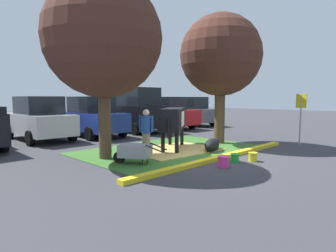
# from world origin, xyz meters

# --- Properties ---
(ground_plane) EXTENTS (80.00, 80.00, 0.00)m
(ground_plane) POSITION_xyz_m (0.00, 0.00, 0.00)
(ground_plane) COLOR #38383D
(grass_island) EXTENTS (6.68, 4.34, 0.02)m
(grass_island) POSITION_xyz_m (0.09, 1.71, 0.01)
(grass_island) COLOR #386B28
(grass_island) RESTS_ON ground
(curb_yellow) EXTENTS (7.88, 0.24, 0.12)m
(curb_yellow) POSITION_xyz_m (0.09, -0.61, 0.06)
(curb_yellow) COLOR yellow
(curb_yellow) RESTS_ON ground
(hay_bedding) EXTENTS (3.35, 2.60, 0.04)m
(hay_bedding) POSITION_xyz_m (0.04, 1.47, 0.03)
(hay_bedding) COLOR tan
(hay_bedding) RESTS_ON ground
(shade_tree_left) EXTENTS (3.68, 3.68, 5.63)m
(shade_tree_left) POSITION_xyz_m (-2.53, 2.04, 3.77)
(shade_tree_left) COLOR #4C3823
(shade_tree_left) RESTS_ON ground
(shade_tree_right) EXTENTS (3.43, 3.43, 5.46)m
(shade_tree_right) POSITION_xyz_m (2.72, 1.33, 3.71)
(shade_tree_right) COLOR #4C3823
(shade_tree_right) RESTS_ON ground
(cow_holstein) EXTENTS (2.73, 2.18, 1.61)m
(cow_holstein) POSITION_xyz_m (0.30, 1.74, 1.15)
(cow_holstein) COLOR black
(cow_holstein) RESTS_ON ground
(calf_lying) EXTENTS (1.32, 0.88, 0.48)m
(calf_lying) POSITION_xyz_m (0.95, 0.40, 0.24)
(calf_lying) COLOR black
(calf_lying) RESTS_ON ground
(person_handler) EXTENTS (0.34, 0.50, 1.58)m
(person_handler) POSITION_xyz_m (-1.42, 1.32, 0.84)
(person_handler) COLOR #9E7F5B
(person_handler) RESTS_ON ground
(wheelbarrow) EXTENTS (1.19, 1.50, 0.63)m
(wheelbarrow) POSITION_xyz_m (-2.33, 0.80, 0.39)
(wheelbarrow) COLOR gray
(wheelbarrow) RESTS_ON ground
(parking_sign) EXTENTS (0.13, 0.44, 2.11)m
(parking_sign) POSITION_xyz_m (4.54, -1.36, 1.49)
(parking_sign) COLOR #99999E
(parking_sign) RESTS_ON ground
(bucket_pink) EXTENTS (0.34, 0.34, 0.32)m
(bucket_pink) POSITION_xyz_m (-0.79, -1.28, 0.17)
(bucket_pink) COLOR #EA3893
(bucket_pink) RESTS_ON ground
(bucket_green) EXTENTS (0.27, 0.27, 0.27)m
(bucket_green) POSITION_xyz_m (-0.03, -1.18, 0.14)
(bucket_green) COLOR green
(bucket_green) RESTS_ON ground
(bucket_yellow) EXTENTS (0.29, 0.29, 0.28)m
(bucket_yellow) POSITION_xyz_m (0.51, -1.48, 0.14)
(bucket_yellow) COLOR yellow
(bucket_yellow) RESTS_ON ground
(hatchback_white) EXTENTS (2.07, 4.43, 2.02)m
(hatchback_white) POSITION_xyz_m (-2.44, 7.74, 0.98)
(hatchback_white) COLOR silver
(hatchback_white) RESTS_ON ground
(sedan_blue) EXTENTS (2.07, 4.43, 2.02)m
(sedan_blue) POSITION_xyz_m (0.01, 7.32, 0.98)
(sedan_blue) COLOR navy
(sedan_blue) RESTS_ON ground
(suv_black) EXTENTS (2.17, 4.63, 2.52)m
(suv_black) POSITION_xyz_m (2.74, 7.46, 1.27)
(suv_black) COLOR black
(suv_black) RESTS_ON ground
(sedan_silver) EXTENTS (2.07, 4.43, 2.02)m
(sedan_silver) POSITION_xyz_m (5.41, 7.35, 0.98)
(sedan_silver) COLOR red
(sedan_silver) RESTS_ON ground
(sedan_red) EXTENTS (2.07, 4.43, 2.02)m
(sedan_red) POSITION_xyz_m (8.00, 7.63, 0.98)
(sedan_red) COLOR #4C5156
(sedan_red) RESTS_ON ground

